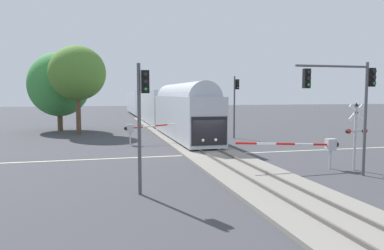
{
  "coord_description": "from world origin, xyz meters",
  "views": [
    {
      "loc": [
        -7.82,
        -25.64,
        4.47
      ],
      "look_at": [
        -0.87,
        2.33,
        2.0
      ],
      "focal_mm": 34.44,
      "sensor_mm": 36.0,
      "label": 1
    }
  ],
  "objects": [
    {
      "name": "road_centre_stripe",
      "position": [
        0.0,
        0.0,
        0.0
      ],
      "size": [
        44.0,
        0.2,
        0.01
      ],
      "color": "beige",
      "rests_on": "ground"
    },
    {
      "name": "pine_left_background",
      "position": [
        -12.63,
        21.43,
        5.55
      ],
      "size": [
        7.28,
        7.28,
        9.38
      ],
      "color": "brown",
      "rests_on": "ground"
    },
    {
      "name": "traffic_signal_near_right",
      "position": [
        4.86,
        -8.72,
        4.63
      ],
      "size": [
        4.69,
        0.38,
        6.13
      ],
      "color": "#4C4C51",
      "rests_on": "ground"
    },
    {
      "name": "railway_track",
      "position": [
        0.0,
        0.0,
        0.1
      ],
      "size": [
        4.4,
        80.0,
        0.32
      ],
      "color": "gray",
      "rests_on": "ground"
    },
    {
      "name": "traffic_signal_far_side",
      "position": [
        5.24,
        8.88,
        4.12
      ],
      "size": [
        0.53,
        0.38,
        6.18
      ],
      "color": "#4C4C51",
      "rests_on": "ground"
    },
    {
      "name": "crossing_signal_mast",
      "position": [
        6.51,
        -7.36,
        2.41
      ],
      "size": [
        1.36,
        0.44,
        3.95
      ],
      "color": "#B2B2B7",
      "rests_on": "ground"
    },
    {
      "name": "oak_behind_train",
      "position": [
        -10.21,
        16.52,
        6.68
      ],
      "size": [
        6.1,
        6.1,
        9.66
      ],
      "color": "brown",
      "rests_on": "ground"
    },
    {
      "name": "traffic_signal_near_left",
      "position": [
        -6.06,
        -9.55,
        3.87
      ],
      "size": [
        0.53,
        0.38,
        5.78
      ],
      "color": "#4C4C51",
      "rests_on": "ground"
    },
    {
      "name": "commuter_train",
      "position": [
        0.0,
        31.5,
        2.73
      ],
      "size": [
        3.04,
        66.13,
        5.16
      ],
      "color": "#B2B7C1",
      "rests_on": "railway_track"
    },
    {
      "name": "crossing_gate_near",
      "position": [
        4.56,
        -6.67,
        1.43
      ],
      "size": [
        6.53,
        0.4,
        1.8
      ],
      "color": "#B7B7BC",
      "rests_on": "ground"
    },
    {
      "name": "ground_plane",
      "position": [
        0.0,
        0.0,
        0.0
      ],
      "size": [
        220.0,
        220.0,
        0.0
      ],
      "primitive_type": "plane",
      "color": "#3D3D42"
    },
    {
      "name": "crossing_gate_far",
      "position": [
        -4.66,
        6.67,
        1.44
      ],
      "size": [
        6.11,
        0.4,
        1.92
      ],
      "color": "#B7B7BC",
      "rests_on": "ground"
    }
  ]
}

